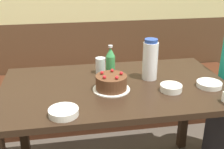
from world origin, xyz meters
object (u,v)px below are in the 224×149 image
Objects in this scene: birthday_cake at (111,83)px; bowl_rice_small at (209,84)px; water_pitcher at (150,60)px; bench_seat at (99,100)px; soju_bottle at (110,63)px; glass_water_tall at (100,65)px; bowl_side_dish at (64,112)px; bowl_soup_white at (171,88)px.

bowl_rice_small is at bearing -5.59° from birthday_cake.
water_pitcher reaches higher than bowl_rice_small.
bench_seat is at bearing 87.58° from birthday_cake.
soju_bottle is 1.46× the size of bowl_rice_small.
birthday_cake is at bearing -98.04° from soju_bottle.
birthday_cake is at bearing -155.27° from water_pitcher.
bench_seat is 11.77× the size of birthday_cake.
soju_bottle is 0.12m from glass_water_tall.
water_pitcher is 0.38m from bowl_rice_small.
bowl_side_dish is at bearing -125.69° from soju_bottle.
birthday_cake reaches higher than bowl_soup_white.
bowl_soup_white is (0.31, -0.25, -0.08)m from soju_bottle.
soju_bottle is at bearing -61.58° from glass_water_tall.
bowl_side_dish is at bearing -138.60° from birthday_cake.
soju_bottle reaches higher than birthday_cake.
water_pitcher is 1.76× the size of bowl_side_dish.
birthday_cake is 0.27m from glass_water_tall.
bowl_soup_white is at bearing 15.50° from bowl_side_dish.
bench_seat is 0.95m from soju_bottle.
bench_seat is 1.03m from water_pitcher.
bench_seat is at bearing 74.54° from bowl_side_dish.
water_pitcher reaches higher than glass_water_tall.
birthday_cake is 0.30m from water_pitcher.
water_pitcher is 2.05× the size of bowl_soup_white.
water_pitcher is at bearing -12.59° from soju_bottle.
bowl_rice_small is (0.24, 0.02, -0.00)m from bowl_soup_white.
soju_bottle reaches higher than bowl_soup_white.
water_pitcher is 0.23m from bowl_soup_white.
bench_seat is 0.85m from glass_water_tall.
bowl_soup_white is 1.20× the size of glass_water_tall.
bench_seat is 24.41× the size of glass_water_tall.
bowl_side_dish is (-0.85, -0.19, 0.00)m from bowl_rice_small.
bowl_side_dish is at bearing -164.50° from bowl_soup_white.
bench_seat is at bearing 107.07° from bowl_soup_white.
water_pitcher is at bearing 34.04° from bowl_side_dish.
bowl_soup_white is (0.33, -0.07, -0.02)m from birthday_cake.
bench_seat is at bearing 84.13° from glass_water_tall.
birthday_cake is at bearing -84.46° from glass_water_tall.
soju_bottle reaches higher than glass_water_tall.
birthday_cake is 1.47× the size of bowl_side_dish.
birthday_cake is (-0.04, -0.89, 0.57)m from bench_seat.
bowl_rice_small is at bearing -28.36° from glass_water_tall.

